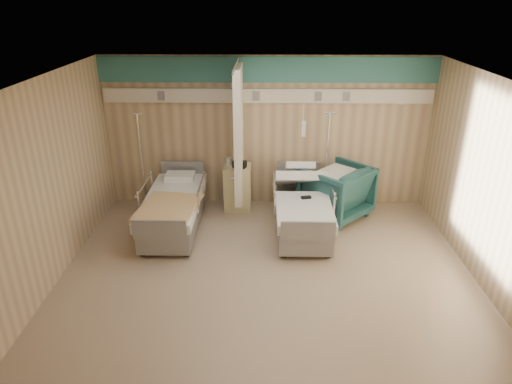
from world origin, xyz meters
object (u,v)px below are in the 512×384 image
at_px(bed_right, 302,214).
at_px(visitor_armchair, 336,191).
at_px(bedside_cabinet, 238,187).
at_px(iv_stand_left, 145,191).
at_px(iv_stand_right, 325,189).
at_px(bed_left, 174,213).

bearing_deg(bed_right, visitor_armchair, 42.71).
bearing_deg(visitor_armchair, bedside_cabinet, -53.02).
xyz_separation_m(bed_right, iv_stand_left, (-2.88, 0.76, 0.07)).
distance_m(iv_stand_right, iv_stand_left, 3.38).
bearing_deg(bed_left, visitor_armchair, 11.89).
xyz_separation_m(bed_left, visitor_armchair, (2.85, 0.60, 0.17)).
height_order(iv_stand_right, iv_stand_left, iv_stand_left).
bearing_deg(bed_left, bed_right, 0.00).
distance_m(bedside_cabinet, visitor_armchair, 1.83).
relative_size(bed_right, iv_stand_right, 1.16).
height_order(bed_left, iv_stand_right, iv_stand_right).
bearing_deg(iv_stand_left, visitor_armchair, -2.61).
bearing_deg(bed_left, bedside_cabinet, 40.60).
bearing_deg(bed_left, iv_stand_left, 131.63).
height_order(bedside_cabinet, iv_stand_left, iv_stand_left).
distance_m(bed_right, bed_left, 2.20).
xyz_separation_m(bed_right, bed_left, (-2.20, 0.00, 0.00)).
distance_m(bed_right, bedside_cabinet, 1.46).
bearing_deg(iv_stand_right, visitor_armchair, -66.43).
distance_m(visitor_armchair, iv_stand_left, 3.53).
xyz_separation_m(visitor_armchair, iv_stand_right, (-0.15, 0.34, -0.11)).
xyz_separation_m(bed_right, bedside_cabinet, (-1.15, 0.90, 0.11)).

